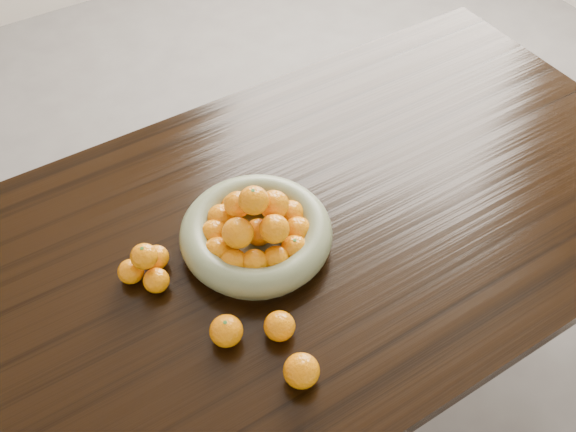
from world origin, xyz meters
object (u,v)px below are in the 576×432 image
dining_table (280,260)px  fruit_bowl (256,232)px  loose_orange_0 (226,331)px  orange_pyramid (147,266)px

dining_table → fruit_bowl: size_ratio=6.03×
dining_table → fruit_bowl: fruit_bowl is taller
dining_table → fruit_bowl: 0.14m
loose_orange_0 → fruit_bowl: bearing=46.1°
dining_table → orange_pyramid: 0.32m
dining_table → fruit_bowl: bearing=174.2°
loose_orange_0 → dining_table: bearing=37.2°
orange_pyramid → loose_orange_0: (0.07, -0.22, -0.01)m
dining_table → orange_pyramid: size_ratio=17.34×
dining_table → orange_pyramid: (-0.29, 0.05, 0.13)m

